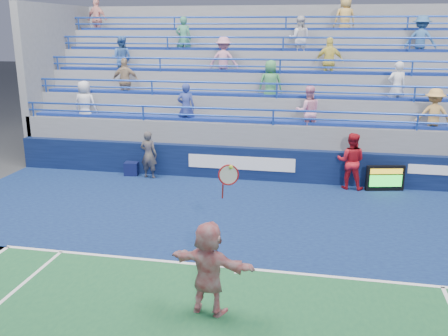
% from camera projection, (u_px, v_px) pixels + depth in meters
% --- Properties ---
extents(ground, '(120.00, 120.00, 0.00)m').
position_uv_depth(ground, '(238.00, 269.00, 10.61)').
color(ground, '#333538').
extents(sponsor_wall, '(18.00, 0.32, 1.10)m').
position_uv_depth(sponsor_wall, '(271.00, 165.00, 16.60)').
color(sponsor_wall, '#091335').
rests_on(sponsor_wall, ground).
extents(bleacher_stand, '(18.00, 5.60, 6.13)m').
position_uv_depth(bleacher_stand, '(282.00, 116.00, 19.88)').
color(bleacher_stand, slate).
rests_on(bleacher_stand, ground).
extents(serve_speed_board, '(1.19, 0.39, 0.82)m').
position_uv_depth(serve_speed_board, '(385.00, 178.00, 15.57)').
color(serve_speed_board, black).
rests_on(serve_speed_board, ground).
extents(judge_chair, '(0.52, 0.52, 0.83)m').
position_uv_depth(judge_chair, '(132.00, 167.00, 17.33)').
color(judge_chair, '#0C123D').
rests_on(judge_chair, ground).
extents(tennis_player, '(1.68, 0.84, 2.79)m').
position_uv_depth(tennis_player, '(209.00, 268.00, 8.78)').
color(tennis_player, silver).
rests_on(tennis_player, ground).
extents(line_judge, '(0.64, 0.46, 1.63)m').
position_uv_depth(line_judge, '(149.00, 155.00, 16.84)').
color(line_judge, '#121433').
rests_on(line_judge, ground).
extents(ball_girl, '(0.97, 0.80, 1.81)m').
position_uv_depth(ball_girl, '(351.00, 161.00, 15.68)').
color(ball_girl, '#B31420').
rests_on(ball_girl, ground).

